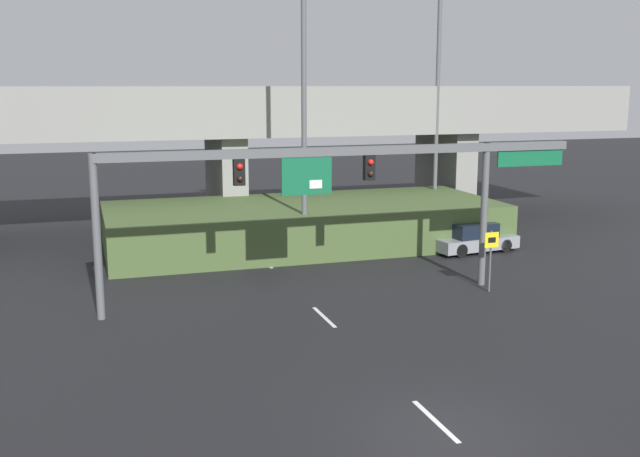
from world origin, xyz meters
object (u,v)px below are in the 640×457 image
highway_light_pole_near (437,97)px  highway_light_pole_far (304,73)px  signal_gantry (341,174)px  parked_sedan_near_right (473,238)px  speed_limit_sign (491,252)px

highway_light_pole_near → highway_light_pole_far: (-9.52, -5.90, 1.17)m
signal_gantry → parked_sedan_near_right: 11.14m
signal_gantry → parked_sedan_near_right: (8.75, 5.58, -4.06)m
highway_light_pole_near → parked_sedan_near_right: (-1.27, -6.73, -6.62)m
speed_limit_sign → highway_light_pole_near: highway_light_pole_near is taller
signal_gantry → highway_light_pole_near: (10.02, 12.31, 2.56)m
highway_light_pole_near → signal_gantry: bearing=-129.1°
signal_gantry → highway_light_pole_far: highway_light_pole_far is taller
highway_light_pole_near → parked_sedan_near_right: bearing=-100.6°
signal_gantry → speed_limit_sign: bearing=-10.2°
signal_gantry → highway_light_pole_near: bearing=50.9°
parked_sedan_near_right → signal_gantry: bearing=-155.0°
signal_gantry → parked_sedan_near_right: bearing=32.5°
speed_limit_sign → parked_sedan_near_right: speed_limit_sign is taller
highway_light_pole_far → parked_sedan_near_right: 11.38m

